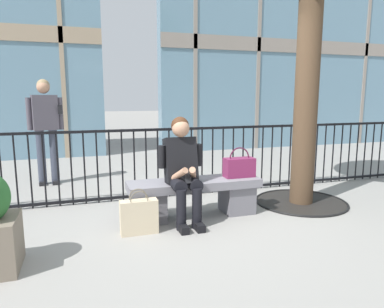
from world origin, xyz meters
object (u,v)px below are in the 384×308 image
Objects in this scene: seated_person_with_phone at (183,167)px; shopping_bag at (139,216)px; handbag_on_bench at (239,167)px; bystander_at_railing at (46,124)px; stone_bench at (195,194)px.

seated_person_with_phone reaches higher than shopping_bag.
handbag_on_bench is at bearing 14.22° from shopping_bag.
bystander_at_railing is at bearing 136.62° from handbag_on_bench.
stone_bench is 0.66m from handbag_on_bench.
bystander_at_railing reaches higher than handbag_on_bench.
shopping_bag is at bearing -67.40° from bystander_at_railing.
handbag_on_bench is at bearing -0.99° from stone_bench.
handbag_on_bench is 1.41m from shopping_bag.
seated_person_with_phone is at bearing 21.42° from shopping_bag.
bystander_at_railing is at bearing 128.83° from stone_bench.
shopping_bag is (-0.73, -0.34, -0.08)m from stone_bench.
shopping_bag is (-0.54, -0.21, -0.46)m from seated_person_with_phone.
shopping_bag is 2.92m from bystander_at_railing.
handbag_on_bench is 0.79× the size of shopping_bag.
seated_person_with_phone is (-0.19, -0.13, 0.38)m from stone_bench.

